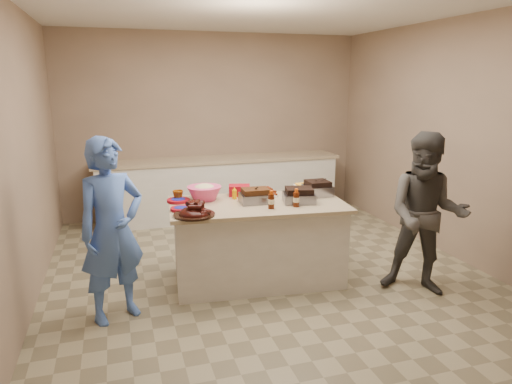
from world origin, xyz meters
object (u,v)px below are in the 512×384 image
object	(u,v)px
guest_blue	(119,316)
roasting_pan	(317,195)
rib_platter	(194,216)
plastic_cup	(178,200)
bbq_bottle_a	(271,208)
bbq_bottle_b	(296,207)
coleslaw_bowl	(205,200)
guest_gray	(419,291)
island	(257,279)
mustard_bottle	(235,199)

from	to	relation	value
guest_blue	roasting_pan	bearing A→B (deg)	-12.79
rib_platter	plastic_cup	world-z (taller)	rib_platter
roasting_pan	bbq_bottle_a	xyz separation A→B (m)	(-0.64, -0.35, 0.00)
roasting_pan	bbq_bottle_b	xyz separation A→B (m)	(-0.39, -0.36, 0.00)
rib_platter	coleslaw_bowl	world-z (taller)	coleslaw_bowl
bbq_bottle_a	bbq_bottle_b	world-z (taller)	same
plastic_cup	guest_blue	xyz separation A→B (m)	(-0.65, -0.72, -0.82)
bbq_bottle_b	plastic_cup	xyz separation A→B (m)	(-1.05, 0.59, 0.00)
rib_platter	plastic_cup	size ratio (longest dim) A/B	3.49
bbq_bottle_a	guest_gray	distance (m)	1.68
guest_blue	guest_gray	bearing A→B (deg)	-32.98
plastic_cup	rib_platter	bearing A→B (deg)	-84.01
island	bbq_bottle_a	world-z (taller)	bbq_bottle_a
roasting_pan	coleslaw_bowl	size ratio (longest dim) A/B	0.76
bbq_bottle_a	guest_blue	bearing A→B (deg)	-174.59
island	bbq_bottle_a	bearing A→B (deg)	-69.09
rib_platter	coleslaw_bowl	distance (m)	0.56
guest_blue	guest_gray	size ratio (longest dim) A/B	1.01
island	mustard_bottle	bearing A→B (deg)	135.20
island	guest_blue	bearing A→B (deg)	-159.25
rib_platter	plastic_cup	bearing A→B (deg)	95.99
coleslaw_bowl	guest_blue	size ratio (longest dim) A/B	0.22
roasting_pan	island	bearing A→B (deg)	-170.24
rib_platter	guest_gray	size ratio (longest dim) A/B	0.24
guest_gray	guest_blue	bearing A→B (deg)	-150.32
mustard_bottle	guest_gray	distance (m)	2.05
mustard_bottle	plastic_cup	bearing A→B (deg)	167.11
coleslaw_bowl	mustard_bottle	bearing A→B (deg)	-10.70
roasting_pan	coleslaw_bowl	xyz separation A→B (m)	(-1.18, 0.16, 0.00)
plastic_cup	mustard_bottle	bearing A→B (deg)	-12.89
rib_platter	mustard_bottle	world-z (taller)	rib_platter
mustard_bottle	bbq_bottle_a	bearing A→B (deg)	-61.78
roasting_pan	guest_blue	distance (m)	2.30
rib_platter	bbq_bottle_a	xyz separation A→B (m)	(0.74, 0.02, 0.00)
roasting_pan	plastic_cup	xyz separation A→B (m)	(-1.44, 0.23, 0.00)
bbq_bottle_b	guest_blue	xyz separation A→B (m)	(-1.70, -0.13, -0.82)
bbq_bottle_a	guest_blue	distance (m)	1.67
bbq_bottle_b	guest_blue	distance (m)	1.90
coleslaw_bowl	bbq_bottle_b	size ratio (longest dim) A/B	1.98
island	guest_blue	xyz separation A→B (m)	(-1.39, -0.37, 0.00)
roasting_pan	guest_gray	size ratio (longest dim) A/B	0.17
plastic_cup	guest_gray	xyz separation A→B (m)	(2.18, -1.07, -0.82)
island	coleslaw_bowl	size ratio (longest dim) A/B	4.95
rib_platter	mustard_bottle	bearing A→B (deg)	43.40
rib_platter	guest_blue	world-z (taller)	rib_platter
roasting_pan	guest_gray	world-z (taller)	roasting_pan
mustard_bottle	bbq_bottle_b	bearing A→B (deg)	-43.01
bbq_bottle_a	guest_gray	bearing A→B (deg)	-19.74
island	bbq_bottle_a	size ratio (longest dim) A/B	9.83
roasting_pan	bbq_bottle_b	distance (m)	0.53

